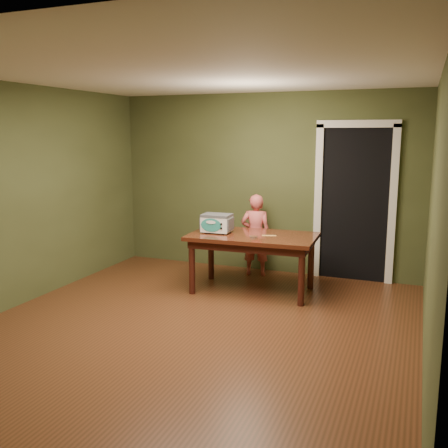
# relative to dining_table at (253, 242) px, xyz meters

# --- Properties ---
(floor) EXTENTS (5.00, 5.00, 0.00)m
(floor) POSITION_rel_dining_table_xyz_m (-0.17, -1.45, -0.65)
(floor) COLOR #5B2F1A
(floor) RESTS_ON ground
(room_shell) EXTENTS (4.52, 5.02, 2.61)m
(room_shell) POSITION_rel_dining_table_xyz_m (-0.17, -1.45, 1.06)
(room_shell) COLOR #46502A
(room_shell) RESTS_ON ground
(doorway) EXTENTS (1.10, 0.66, 2.25)m
(doorway) POSITION_rel_dining_table_xyz_m (1.13, 1.33, 0.41)
(doorway) COLOR black
(doorway) RESTS_ON ground
(dining_table) EXTENTS (1.64, 0.97, 0.75)m
(dining_table) POSITION_rel_dining_table_xyz_m (0.00, 0.00, 0.00)
(dining_table) COLOR #3B1A0D
(dining_table) RESTS_ON floor
(toy_oven) EXTENTS (0.40, 0.28, 0.24)m
(toy_oven) POSITION_rel_dining_table_xyz_m (-0.48, -0.04, 0.23)
(toy_oven) COLOR #4C4F54
(toy_oven) RESTS_ON dining_table
(baking_pan) EXTENTS (0.10, 0.10, 0.02)m
(baking_pan) POSITION_rel_dining_table_xyz_m (0.07, -0.18, 0.11)
(baking_pan) COLOR silver
(baking_pan) RESTS_ON dining_table
(spatula) EXTENTS (0.18, 0.08, 0.01)m
(spatula) POSITION_rel_dining_table_xyz_m (0.22, 0.00, 0.10)
(spatula) COLOR #FDD46E
(spatula) RESTS_ON dining_table
(child) EXTENTS (0.48, 0.36, 1.18)m
(child) POSITION_rel_dining_table_xyz_m (-0.20, 0.75, -0.06)
(child) COLOR #E2605D
(child) RESTS_ON floor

